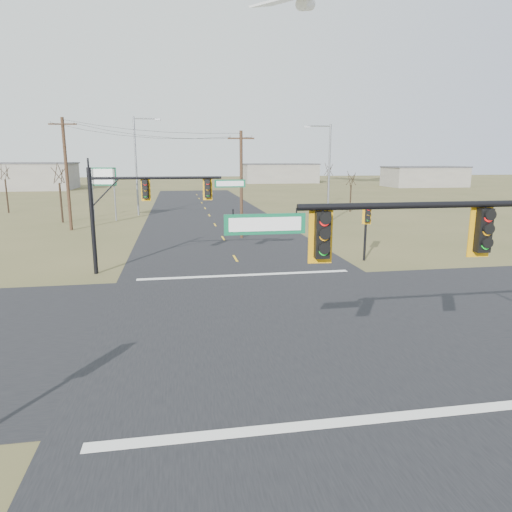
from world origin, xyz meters
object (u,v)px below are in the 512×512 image
(mast_arm_near, at_px, (477,247))
(mast_arm_far, at_px, (151,197))
(pedestal_signal_ne, at_px, (367,218))
(bare_tree_c, at_px, (351,178))
(streetlight_c, at_px, (138,161))
(utility_pole_near, at_px, (241,183))
(streetlight_a, at_px, (327,168))
(highway_sign, at_px, (103,183))
(utility_pole_far, at_px, (67,173))
(bare_tree_d, at_px, (329,169))
(bare_tree_b, at_px, (4,172))
(bare_tree_a, at_px, (59,173))

(mast_arm_near, height_order, mast_arm_far, mast_arm_far)
(pedestal_signal_ne, bearing_deg, bare_tree_c, 91.43)
(streetlight_c, distance_m, bare_tree_c, 25.70)
(streetlight_c, bearing_deg, utility_pole_near, -49.67)
(pedestal_signal_ne, bearing_deg, streetlight_a, 100.53)
(mast_arm_far, relative_size, highway_sign, 1.57)
(utility_pole_far, xyz_separation_m, streetlight_a, (24.80, 0.68, 0.31))
(highway_sign, height_order, bare_tree_d, bare_tree_d)
(mast_arm_far, xyz_separation_m, bare_tree_b, (-18.93, 33.39, 0.62))
(streetlight_a, distance_m, bare_tree_d, 20.40)
(utility_pole_far, distance_m, bare_tree_a, 6.05)
(pedestal_signal_ne, height_order, streetlight_a, streetlight_a)
(streetlight_c, distance_m, bare_tree_b, 16.95)
(streetlight_c, height_order, bare_tree_a, streetlight_c)
(utility_pole_near, distance_m, streetlight_a, 12.51)
(pedestal_signal_ne, bearing_deg, utility_pole_far, 162.50)
(mast_arm_far, bearing_deg, highway_sign, 121.84)
(mast_arm_near, xyz_separation_m, pedestal_signal_ne, (4.80, 17.46, -1.60))
(highway_sign, bearing_deg, bare_tree_b, 158.37)
(pedestal_signal_ne, relative_size, bare_tree_a, 0.59)
(utility_pole_near, distance_m, bare_tree_a, 21.22)
(streetlight_c, bearing_deg, bare_tree_d, 31.73)
(mast_arm_near, distance_m, streetlight_a, 36.09)
(mast_arm_far, relative_size, streetlight_a, 0.89)
(pedestal_signal_ne, distance_m, bare_tree_c, 28.76)
(bare_tree_a, bearing_deg, utility_pole_near, -36.70)
(streetlight_a, relative_size, bare_tree_a, 1.55)
(bare_tree_c, relative_size, bare_tree_d, 0.85)
(streetlight_c, xyz_separation_m, bare_tree_a, (-7.55, -5.04, -1.22))
(highway_sign, xyz_separation_m, bare_tree_a, (-4.20, -0.49, 1.04))
(mast_arm_near, relative_size, utility_pole_near, 1.19)
(mast_arm_near, bearing_deg, highway_sign, 114.06)
(streetlight_c, bearing_deg, bare_tree_b, 174.59)
(mast_arm_near, bearing_deg, bare_tree_d, 79.15)
(streetlight_c, bearing_deg, mast_arm_far, -72.07)
(utility_pole_far, distance_m, streetlight_a, 24.81)
(mast_arm_near, bearing_deg, streetlight_a, 81.44)
(mast_arm_far, bearing_deg, utility_pole_near, 75.04)
(utility_pole_near, bearing_deg, bare_tree_a, 143.30)
(pedestal_signal_ne, relative_size, streetlight_a, 0.38)
(mast_arm_near, distance_m, mast_arm_far, 18.96)
(pedestal_signal_ne, xyz_separation_m, bare_tree_b, (-32.21, 32.89, 2.19))
(mast_arm_far, bearing_deg, utility_pole_far, 132.64)
(utility_pole_far, bearing_deg, pedestal_signal_ne, -38.27)
(streetlight_c, height_order, bare_tree_b, streetlight_c)
(bare_tree_d, bearing_deg, highway_sign, -154.86)
(highway_sign, bearing_deg, bare_tree_c, 23.20)
(mast_arm_far, bearing_deg, bare_tree_d, 75.52)
(utility_pole_far, bearing_deg, utility_pole_near, -25.04)
(utility_pole_far, relative_size, bare_tree_a, 1.58)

